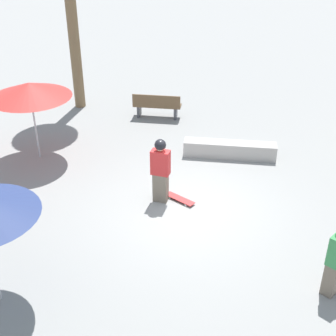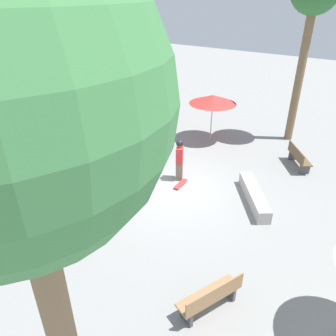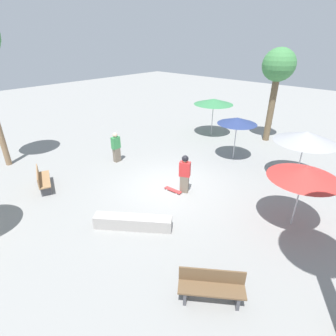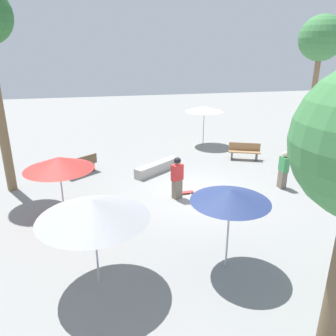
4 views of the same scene
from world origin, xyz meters
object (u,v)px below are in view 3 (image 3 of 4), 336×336
shade_umbrella_navy (237,121)px  bench_near (211,287)px  skater_main (185,173)px  bystander_watching (116,147)px  shade_umbrella_grey (306,137)px  shade_umbrella_red (304,173)px  palm_tree_right (278,69)px  concrete_ledge (133,222)px  bench_far (43,180)px  shade_umbrella_green (214,102)px  skateboard (173,190)px

shade_umbrella_navy → bench_near: bearing=-153.9°
skater_main → bystander_watching: skater_main is taller
skater_main → shade_umbrella_grey: 5.41m
shade_umbrella_red → palm_tree_right: (7.41, 4.17, 2.20)m
shade_umbrella_red → bystander_watching: (-0.84, 8.55, -1.23)m
skater_main → shade_umbrella_navy: shade_umbrella_navy is taller
bench_near → shade_umbrella_grey: shade_umbrella_grey is taller
bench_near → shade_umbrella_grey: 7.97m
bench_near → shade_umbrella_red: 4.61m
skater_main → concrete_ledge: bearing=66.6°
bench_far → skater_main: bearing=62.3°
palm_tree_right → shade_umbrella_red: bearing=-150.6°
shade_umbrella_grey → bench_far: bearing=136.7°
shade_umbrella_navy → shade_umbrella_grey: 3.28m
skater_main → shade_umbrella_red: 4.32m
concrete_ledge → shade_umbrella_green: shade_umbrella_green is taller
skateboard → bench_far: (-3.51, 4.21, 0.37)m
skater_main → bystander_watching: bearing=-26.8°
shade_umbrella_navy → skater_main: bearing=-177.3°
bench_far → shade_umbrella_navy: (8.20, -4.37, 1.62)m
bench_near → bystander_watching: 8.83m
shade_umbrella_green → bystander_watching: size_ratio=1.57×
bench_far → shade_umbrella_grey: 11.27m
skater_main → shade_umbrella_red: size_ratio=0.74×
bench_far → shade_umbrella_grey: (8.12, -7.64, 1.59)m
concrete_ledge → palm_tree_right: size_ratio=0.44×
shade_umbrella_green → palm_tree_right: palm_tree_right is taller
shade_umbrella_navy → skateboard: bearing=178.1°
bench_far → palm_tree_right: bearing=92.1°
skateboard → shade_umbrella_grey: shade_umbrella_grey is taller
bench_near → bystander_watching: (3.46, 8.11, 0.35)m
bench_near → shade_umbrella_red: size_ratio=0.70×
bench_far → shade_umbrella_green: (10.54, -1.41, 1.76)m
skater_main → palm_tree_right: 8.88m
bench_near → shade_umbrella_green: 12.39m
bench_far → bystander_watching: 3.82m
skater_main → shade_umbrella_navy: 4.54m
shade_umbrella_red → palm_tree_right: bearing=29.4°
concrete_ledge → shade_umbrella_red: (3.80, -3.91, 1.79)m
shade_umbrella_grey → palm_tree_right: 5.50m
skater_main → bench_near: bearing=109.5°
skateboard → shade_umbrella_green: (7.03, 2.80, 2.12)m
skateboard → shade_umbrella_red: (1.13, -4.45, 1.95)m
concrete_ledge → bystander_watching: (2.95, 4.64, 0.55)m
palm_tree_right → shade_umbrella_navy: bearing=178.2°
skateboard → shade_umbrella_red: size_ratio=0.37×
skater_main → shade_umbrella_red: (0.83, -4.09, 1.12)m
shade_umbrella_red → shade_umbrella_navy: (3.55, 4.29, 0.03)m
shade_umbrella_green → shade_umbrella_grey: shade_umbrella_green is taller
skateboard → shade_umbrella_grey: (4.61, -3.43, 1.96)m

